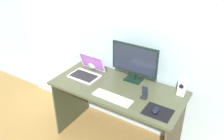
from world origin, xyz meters
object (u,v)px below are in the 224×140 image
speaker_right (182,86)px  keyboard_external (112,98)px  fishbowl (95,63)px  laptop (87,71)px  phone_in_dock (144,94)px  mouse (155,110)px  monitor (134,61)px

speaker_right → keyboard_external: size_ratio=0.45×
fishbowl → keyboard_external: bearing=-39.1°
laptop → fishbowl: 0.17m
speaker_right → phone_in_dock: bearing=-138.9°
fishbowl → mouse: fishbowl is taller
monitor → mouse: 0.59m
speaker_right → monitor: bearing=-178.9°
monitor → phone_in_dock: bearing=-44.8°
speaker_right → fishbowl: (-1.03, -0.01, -0.02)m
speaker_right → mouse: 0.41m
monitor → phone_in_dock: size_ratio=3.70×
mouse → keyboard_external: bearing=172.7°
keyboard_external → mouse: size_ratio=4.03×
speaker_right → mouse: (-0.11, -0.39, -0.07)m
laptop → keyboard_external: laptop is taller
fishbowl → mouse: (0.92, -0.37, -0.05)m
monitor → fishbowl: size_ratio=3.45×
monitor → speaker_right: (0.52, 0.01, -0.13)m
monitor → fishbowl: monitor is taller
speaker_right → laptop: 1.03m
fishbowl → phone_in_dock: bearing=-17.3°
speaker_right → phone_in_dock: speaker_right is taller
laptop → phone_in_dock: 0.73m
speaker_right → laptop: bearing=-169.6°
monitor → phone_in_dock: (0.24, -0.24, -0.18)m
speaker_right → keyboard_external: (-0.54, -0.41, -0.09)m
speaker_right → fishbowl: 1.03m
speaker_right → phone_in_dock: (-0.28, -0.25, -0.04)m
fishbowl → phone_in_dock: 0.78m
laptop → mouse: 0.92m
laptop → keyboard_external: size_ratio=0.82×
monitor → laptop: bearing=-160.3°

